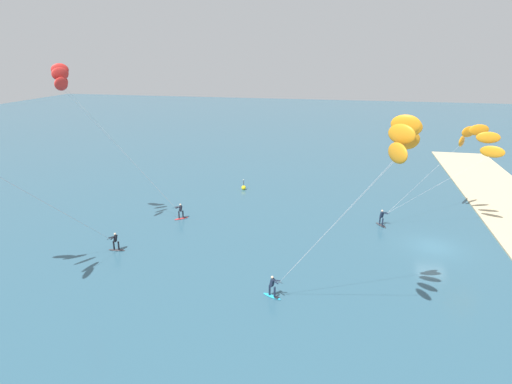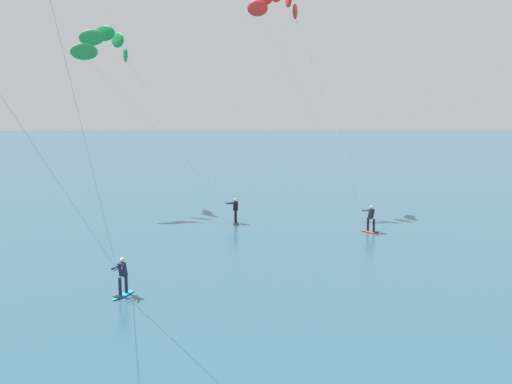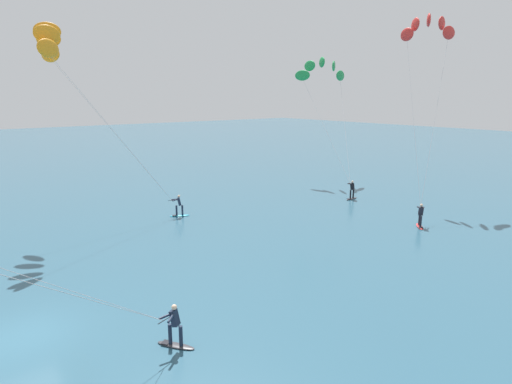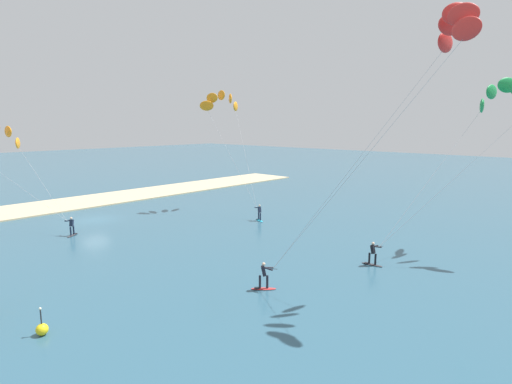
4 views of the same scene
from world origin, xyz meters
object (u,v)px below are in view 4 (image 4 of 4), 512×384
object	(u,v)px
kitesurfer_far_out	(445,40)
kitesurfer_downwind	(501,101)
marker_buoy	(42,329)
kitesurfer_nearshore	(223,105)

from	to	relation	value
kitesurfer_far_out	kitesurfer_downwind	bearing A→B (deg)	179.03
kitesurfer_downwind	marker_buoy	xyz separation A→B (m)	(28.25, -11.92, -11.11)
kitesurfer_nearshore	kitesurfer_far_out	xyz separation A→B (m)	(9.58, 27.01, 2.14)
kitesurfer_far_out	marker_buoy	xyz separation A→B (m)	(16.26, -11.71, -13.69)
kitesurfer_nearshore	kitesurfer_far_out	bearing A→B (deg)	70.47
kitesurfer_nearshore	kitesurfer_downwind	distance (m)	27.32
kitesurfer_far_out	kitesurfer_downwind	world-z (taller)	kitesurfer_far_out
kitesurfer_far_out	marker_buoy	bearing A→B (deg)	-35.77
kitesurfer_nearshore	kitesurfer_downwind	bearing A→B (deg)	95.07
kitesurfer_far_out	marker_buoy	size ratio (longest dim) A/B	11.44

